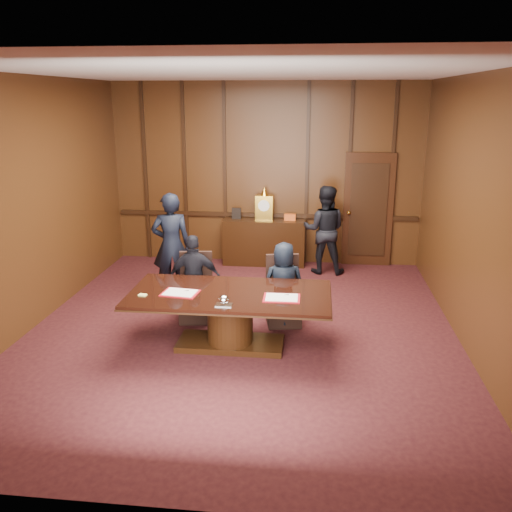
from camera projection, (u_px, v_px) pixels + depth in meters
The scene contains 13 objects.
room at pixel (247, 210), 7.33m from camera, with size 7.00×7.04×3.50m.
sideboard at pixel (264, 240), 10.67m from camera, with size 1.60×0.45×1.54m.
conference_table at pixel (230, 310), 7.08m from camera, with size 2.62×1.32×0.76m.
folder_left at pixel (180, 293), 6.98m from camera, with size 0.50×0.38×0.02m.
folder_right at pixel (282, 298), 6.81m from camera, with size 0.47×0.34×0.02m.
inkstand at pixel (224, 301), 6.57m from camera, with size 0.20×0.14×0.12m.
notepad at pixel (143, 295), 6.91m from camera, with size 0.10×0.07×0.01m, color #FCFE7C.
chair_left at pixel (196, 300), 8.05m from camera, with size 0.54×0.54×0.99m.
chair_right at pixel (283, 304), 7.91m from camera, with size 0.56×0.56×0.99m.
signatory_left at pixel (195, 279), 7.88m from camera, with size 0.77×0.32×1.31m, color black.
signatory_right at pixel (284, 285), 7.75m from camera, with size 0.60×0.39×1.23m, color black.
witness_left at pixel (171, 245), 8.85m from camera, with size 0.63×0.42×1.74m, color black.
witness_right at pixel (324, 230), 10.07m from camera, with size 0.80×0.63×1.65m, color black.
Camera 1 is at (1.00, -7.02, 3.19)m, focal length 38.00 mm.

